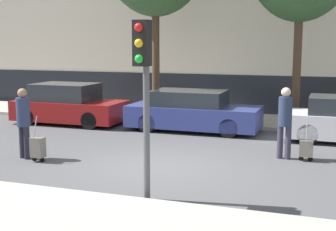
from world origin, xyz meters
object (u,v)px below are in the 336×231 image
at_px(pedestrian_left, 23,119).
at_px(pedestrian_right, 285,118).
at_px(parked_car_1, 193,112).
at_px(trolley_left, 38,147).
at_px(trolley_right, 306,148).
at_px(parked_car_0, 69,105).
at_px(traffic_light, 144,74).

height_order(pedestrian_left, pedestrian_right, pedestrian_right).
height_order(parked_car_1, pedestrian_left, pedestrian_left).
xyz_separation_m(trolley_left, trolley_right, (6.23, 2.25, -0.04)).
distance_m(trolley_left, trolley_right, 6.63).
xyz_separation_m(parked_car_0, trolley_right, (8.44, -2.85, -0.35)).
distance_m(pedestrian_left, trolley_right, 7.10).
relative_size(parked_car_1, pedestrian_left, 2.44).
distance_m(pedestrian_left, pedestrian_right, 6.56).
bearing_deg(parked_car_0, traffic_light, -50.23).
height_order(parked_car_1, trolley_left, parked_car_1).
relative_size(pedestrian_left, trolley_left, 1.55).
distance_m(parked_car_1, traffic_light, 7.40).
bearing_deg(parked_car_0, pedestrian_left, -71.07).
relative_size(parked_car_0, traffic_light, 1.21).
relative_size(parked_car_1, pedestrian_right, 2.41).
bearing_deg(pedestrian_right, trolley_right, 179.93).
bearing_deg(trolley_left, pedestrian_right, 22.20).
distance_m(parked_car_1, trolley_left, 5.79).
bearing_deg(trolley_right, parked_car_1, 141.76).
relative_size(parked_car_0, parked_car_1, 0.91).
relative_size(pedestrian_right, traffic_light, 0.55).
distance_m(parked_car_1, pedestrian_left, 5.88).
xyz_separation_m(trolley_right, traffic_light, (-2.65, -4.10, 2.04)).
xyz_separation_m(trolley_left, pedestrian_right, (5.69, 2.32, 0.67)).
distance_m(pedestrian_right, trolley_right, 0.90).
distance_m(trolley_left, pedestrian_right, 6.18).
bearing_deg(traffic_light, parked_car_0, 129.77).
bearing_deg(trolley_left, trolley_right, 19.88).
relative_size(parked_car_0, pedestrian_right, 2.20).
bearing_deg(traffic_light, parked_car_1, 99.25).
distance_m(parked_car_0, pedestrian_right, 8.38).
xyz_separation_m(parked_car_0, trolley_left, (2.21, -5.11, -0.31)).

